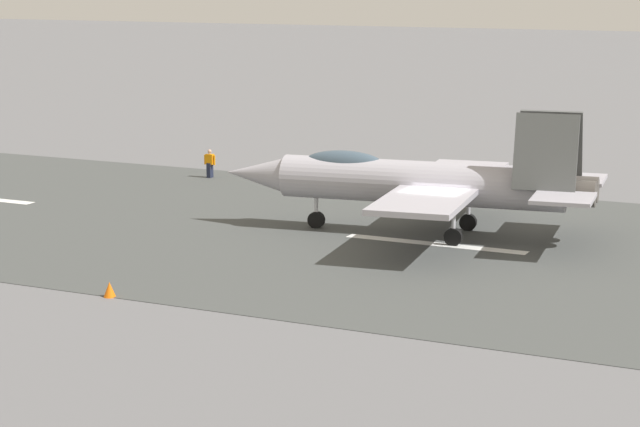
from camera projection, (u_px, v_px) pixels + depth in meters
The scene contains 5 objects.
ground_plane at pixel (435, 244), 50.97m from camera, with size 400.00×400.00×0.00m, color slate.
runway_strip at pixel (435, 244), 50.96m from camera, with size 240.00×26.00×0.02m.
fighter_jet at pixel (421, 181), 52.30m from camera, with size 17.17×13.93×5.61m.
crew_person at pixel (210, 164), 67.48m from camera, with size 0.70×0.36×1.61m.
marker_cone_mid at pixel (110, 289), 42.63m from camera, with size 0.44×0.44×0.55m, color orange.
Camera 1 is at (-17.04, 46.98, 11.23)m, focal length 67.67 mm.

